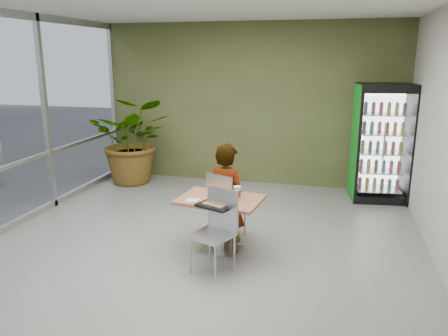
% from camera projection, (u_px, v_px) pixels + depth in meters
% --- Properties ---
extents(ground, '(7.00, 7.00, 0.00)m').
position_uv_depth(ground, '(198.00, 252.00, 5.83)').
color(ground, gray).
rests_on(ground, ground).
extents(room_envelope, '(6.00, 7.00, 3.20)m').
position_uv_depth(room_envelope, '(196.00, 134.00, 5.43)').
color(room_envelope, beige).
rests_on(room_envelope, ground).
extents(dining_table, '(1.13, 0.85, 0.75)m').
position_uv_depth(dining_table, '(220.00, 214.00, 5.72)').
color(dining_table, '#A16945').
rests_on(dining_table, ground).
extents(chair_far, '(0.55, 0.56, 0.97)m').
position_uv_depth(chair_far, '(223.00, 201.00, 6.13)').
color(chair_far, '#AEB0B3').
rests_on(chair_far, ground).
extents(chair_near, '(0.58, 0.58, 1.00)m').
position_uv_depth(chair_near, '(218.00, 224.00, 5.24)').
color(chair_near, '#AEB0B3').
rests_on(chair_near, ground).
extents(seated_woman, '(0.72, 0.59, 1.68)m').
position_uv_depth(seated_woman, '(227.00, 202.00, 6.17)').
color(seated_woman, black).
rests_on(seated_woman, ground).
extents(pizza_plate, '(0.31, 0.24, 0.03)m').
position_uv_depth(pizza_plate, '(219.00, 197.00, 5.66)').
color(pizza_plate, silver).
rests_on(pizza_plate, dining_table).
extents(soda_cup, '(0.10, 0.10, 0.17)m').
position_uv_depth(soda_cup, '(237.00, 193.00, 5.60)').
color(soda_cup, silver).
rests_on(soda_cup, dining_table).
extents(napkin_stack, '(0.17, 0.17, 0.02)m').
position_uv_depth(napkin_stack, '(192.00, 201.00, 5.53)').
color(napkin_stack, silver).
rests_on(napkin_stack, dining_table).
extents(cafeteria_tray, '(0.53, 0.47, 0.03)m').
position_uv_depth(cafeteria_tray, '(216.00, 205.00, 5.35)').
color(cafeteria_tray, black).
rests_on(cafeteria_tray, dining_table).
extents(beverage_fridge, '(1.04, 0.84, 2.09)m').
position_uv_depth(beverage_fridge, '(381.00, 143.00, 7.75)').
color(beverage_fridge, black).
rests_on(beverage_fridge, ground).
extents(potted_plant, '(1.88, 1.72, 1.76)m').
position_uv_depth(potted_plant, '(134.00, 140.00, 8.87)').
color(potted_plant, '#28662B').
rests_on(potted_plant, ground).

